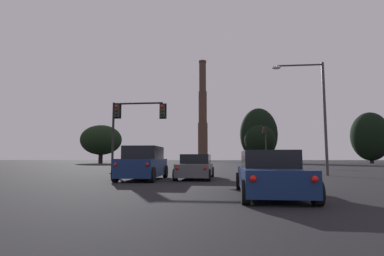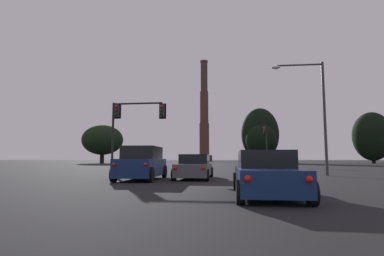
# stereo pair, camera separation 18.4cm
# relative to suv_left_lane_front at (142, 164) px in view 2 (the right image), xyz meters

# --- Properties ---
(suv_left_lane_front) EXTENTS (2.24, 4.95, 1.86)m
(suv_left_lane_front) POSITION_rel_suv_left_lane_front_xyz_m (0.00, 0.00, 0.00)
(suv_left_lane_front) COLOR navy
(suv_left_lane_front) RESTS_ON ground_plane
(sedan_center_lane_front) EXTENTS (2.02, 4.72, 1.43)m
(sedan_center_lane_front) POSITION_rel_suv_left_lane_front_xyz_m (2.84, 1.18, -0.23)
(sedan_center_lane_front) COLOR #4C4F54
(sedan_center_lane_front) RESTS_ON ground_plane
(sedan_right_lane_second) EXTENTS (2.01, 4.71, 1.43)m
(sedan_right_lane_second) POSITION_rel_suv_left_lane_front_xyz_m (5.95, -6.71, -0.23)
(sedan_right_lane_second) COLOR navy
(sedan_right_lane_second) RESTS_ON ground_plane
(traffic_light_far_right) EXTENTS (0.78, 0.50, 6.21)m
(traffic_light_far_right) POSITION_rel_suv_left_lane_front_xyz_m (10.78, 30.20, 3.17)
(traffic_light_far_right) COLOR black
(traffic_light_far_right) RESTS_ON ground_plane
(traffic_light_overhead_left) EXTENTS (4.53, 0.50, 5.72)m
(traffic_light_overhead_left) POSITION_rel_suv_left_lane_front_xyz_m (-2.93, 6.63, 3.44)
(traffic_light_overhead_left) COLOR black
(traffic_light_overhead_left) RESTS_ON ground_plane
(street_lamp) EXTENTS (3.69, 0.36, 8.12)m
(street_lamp) POSITION_rel_suv_left_lane_front_xyz_m (11.07, 5.42, 4.17)
(street_lamp) COLOR #38383A
(street_lamp) RESTS_ON ground_plane
(smokestack) EXTENTS (7.12, 7.12, 46.94)m
(smokestack) POSITION_rel_suv_left_lane_front_xyz_m (-5.14, 119.56, 17.53)
(smokestack) COLOR #3C2B22
(smokestack) RESTS_ON ground_plane
(treeline_left_mid) EXTENTS (10.06, 9.05, 14.93)m
(treeline_left_mid) POSITION_rel_suv_left_lane_front_xyz_m (13.90, 65.87, 6.91)
(treeline_left_mid) COLOR black
(treeline_left_mid) RESTS_ON ground_plane
(treeline_center_right) EXTENTS (11.16, 10.04, 10.42)m
(treeline_center_right) POSITION_rel_suv_left_lane_front_xyz_m (-28.86, 61.83, 5.42)
(treeline_center_right) COLOR black
(treeline_center_right) RESTS_ON ground_plane
(treeline_far_left) EXTENTS (8.05, 7.24, 10.41)m
(treeline_far_left) POSITION_rel_suv_left_lane_front_xyz_m (13.84, 63.32, 5.35)
(treeline_far_left) COLOR black
(treeline_far_left) RESTS_ON ground_plane
(treeline_center_left) EXTENTS (9.32, 8.39, 13.00)m
(treeline_center_left) POSITION_rel_suv_left_lane_front_xyz_m (41.48, 63.57, 5.94)
(treeline_center_left) COLOR black
(treeline_center_left) RESTS_ON ground_plane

